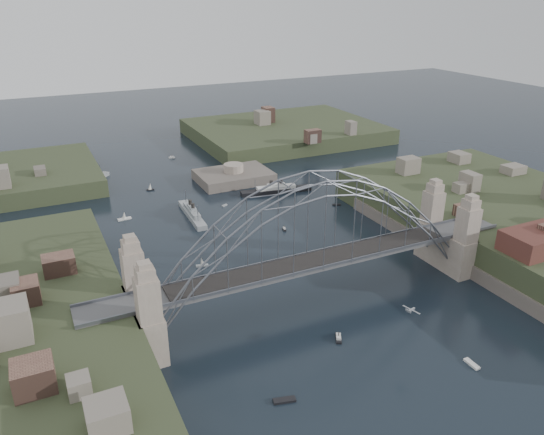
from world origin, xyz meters
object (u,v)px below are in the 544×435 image
(naval_cruiser_near, at_px, (192,214))
(ocean_liner, at_px, (276,190))
(fort_island, at_px, (234,182))
(naval_cruiser_far, at_px, (92,180))
(bridge, at_px, (316,241))

(naval_cruiser_near, height_order, ocean_liner, naval_cruiser_near)
(fort_island, xyz_separation_m, naval_cruiser_far, (-39.48, 17.50, 1.13))
(bridge, relative_size, naval_cruiser_near, 4.40)
(bridge, bearing_deg, fort_island, 80.27)
(naval_cruiser_near, xyz_separation_m, naval_cruiser_far, (-19.21, 39.17, -0.09))
(bridge, height_order, fort_island, bridge)
(naval_cruiser_near, relative_size, ocean_liner, 0.91)
(naval_cruiser_near, distance_m, naval_cruiser_far, 43.62)
(ocean_liner, bearing_deg, naval_cruiser_far, 145.31)
(fort_island, relative_size, naval_cruiser_far, 1.77)
(naval_cruiser_near, relative_size, naval_cruiser_far, 1.53)
(naval_cruiser_near, height_order, naval_cruiser_far, naval_cruiser_near)
(ocean_liner, bearing_deg, fort_island, 115.95)
(bridge, relative_size, ocean_liner, 4.01)
(naval_cruiser_near, bearing_deg, fort_island, 46.90)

